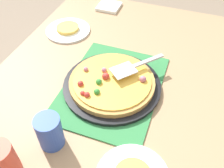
{
  "coord_description": "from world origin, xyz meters",
  "views": [
    {
      "loc": [
        0.64,
        0.23,
        1.47
      ],
      "look_at": [
        0.0,
        0.0,
        0.77
      ],
      "focal_mm": 40.27,
      "sensor_mm": 36.0,
      "label": 1
    }
  ],
  "objects_px": {
    "plate_near_left": "(68,30)",
    "pizza_server": "(134,66)",
    "pizza": "(112,82)",
    "served_slice_left": "(68,28)",
    "cup_near": "(50,132)",
    "napkin_stack": "(109,6)",
    "cup_far": "(3,161)",
    "pizza_pan": "(112,85)"
  },
  "relations": [
    {
      "from": "pizza_pan",
      "to": "served_slice_left",
      "type": "distance_m",
      "value": 0.45
    },
    {
      "from": "pizza_server",
      "to": "napkin_stack",
      "type": "xyz_separation_m",
      "value": [
        -0.51,
        -0.29,
        -0.06
      ]
    },
    {
      "from": "cup_far",
      "to": "cup_near",
      "type": "bearing_deg",
      "value": 149.35
    },
    {
      "from": "served_slice_left",
      "to": "napkin_stack",
      "type": "height_order",
      "value": "served_slice_left"
    },
    {
      "from": "pizza_pan",
      "to": "pizza",
      "type": "bearing_deg",
      "value": -57.07
    },
    {
      "from": "pizza_pan",
      "to": "plate_near_left",
      "type": "height_order",
      "value": "pizza_pan"
    },
    {
      "from": "pizza",
      "to": "pizza_server",
      "type": "bearing_deg",
      "value": 139.13
    },
    {
      "from": "pizza",
      "to": "served_slice_left",
      "type": "relative_size",
      "value": 3.0
    },
    {
      "from": "napkin_stack",
      "to": "pizza",
      "type": "bearing_deg",
      "value": 21.39
    },
    {
      "from": "pizza_pan",
      "to": "served_slice_left",
      "type": "xyz_separation_m",
      "value": [
        -0.29,
        -0.34,
        0.01
      ]
    },
    {
      "from": "plate_near_left",
      "to": "pizza_server",
      "type": "xyz_separation_m",
      "value": [
        0.22,
        0.4,
        0.06
      ]
    },
    {
      "from": "pizza",
      "to": "cup_far",
      "type": "relative_size",
      "value": 2.75
    },
    {
      "from": "pizza_pan",
      "to": "pizza",
      "type": "xyz_separation_m",
      "value": [
        0.0,
        -0.0,
        0.02
      ]
    },
    {
      "from": "cup_near",
      "to": "napkin_stack",
      "type": "height_order",
      "value": "cup_near"
    },
    {
      "from": "plate_near_left",
      "to": "napkin_stack",
      "type": "relative_size",
      "value": 1.83
    },
    {
      "from": "pizza_pan",
      "to": "plate_near_left",
      "type": "bearing_deg",
      "value": -130.63
    },
    {
      "from": "cup_near",
      "to": "napkin_stack",
      "type": "relative_size",
      "value": 1.0
    },
    {
      "from": "cup_near",
      "to": "plate_near_left",
      "type": "bearing_deg",
      "value": -157.55
    },
    {
      "from": "pizza",
      "to": "pizza_server",
      "type": "distance_m",
      "value": 0.11
    },
    {
      "from": "plate_near_left",
      "to": "cup_far",
      "type": "bearing_deg",
      "value": 13.05
    },
    {
      "from": "cup_far",
      "to": "pizza_server",
      "type": "height_order",
      "value": "cup_far"
    },
    {
      "from": "cup_far",
      "to": "pizza_server",
      "type": "relative_size",
      "value": 0.59
    },
    {
      "from": "pizza",
      "to": "pizza_server",
      "type": "xyz_separation_m",
      "value": [
        -0.07,
        0.06,
        0.04
      ]
    },
    {
      "from": "pizza_pan",
      "to": "plate_near_left",
      "type": "xyz_separation_m",
      "value": [
        -0.29,
        -0.34,
        -0.01
      ]
    },
    {
      "from": "pizza_server",
      "to": "plate_near_left",
      "type": "bearing_deg",
      "value": -118.32
    },
    {
      "from": "pizza_server",
      "to": "napkin_stack",
      "type": "height_order",
      "value": "pizza_server"
    },
    {
      "from": "served_slice_left",
      "to": "pizza",
      "type": "bearing_deg",
      "value": 49.22
    },
    {
      "from": "pizza",
      "to": "cup_near",
      "type": "height_order",
      "value": "cup_near"
    },
    {
      "from": "pizza",
      "to": "napkin_stack",
      "type": "xyz_separation_m",
      "value": [
        -0.58,
        -0.23,
        -0.03
      ]
    },
    {
      "from": "pizza",
      "to": "cup_near",
      "type": "bearing_deg",
      "value": -18.14
    },
    {
      "from": "pizza_pan",
      "to": "cup_near",
      "type": "xyz_separation_m",
      "value": [
        0.3,
        -0.1,
        0.05
      ]
    },
    {
      "from": "pizza_pan",
      "to": "pizza",
      "type": "height_order",
      "value": "pizza"
    },
    {
      "from": "cup_far",
      "to": "napkin_stack",
      "type": "bearing_deg",
      "value": -176.9
    },
    {
      "from": "plate_near_left",
      "to": "cup_far",
      "type": "relative_size",
      "value": 1.83
    },
    {
      "from": "pizza_pan",
      "to": "served_slice_left",
      "type": "height_order",
      "value": "served_slice_left"
    },
    {
      "from": "pizza_pan",
      "to": "cup_near",
      "type": "distance_m",
      "value": 0.31
    },
    {
      "from": "cup_far",
      "to": "napkin_stack",
      "type": "height_order",
      "value": "cup_far"
    },
    {
      "from": "cup_near",
      "to": "napkin_stack",
      "type": "bearing_deg",
      "value": -171.49
    },
    {
      "from": "pizza",
      "to": "napkin_stack",
      "type": "distance_m",
      "value": 0.62
    },
    {
      "from": "cup_near",
      "to": "pizza_server",
      "type": "relative_size",
      "value": 0.59
    },
    {
      "from": "cup_near",
      "to": "cup_far",
      "type": "height_order",
      "value": "same"
    },
    {
      "from": "pizza",
      "to": "cup_far",
      "type": "xyz_separation_m",
      "value": [
        0.42,
        -0.17,
        0.03
      ]
    }
  ]
}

